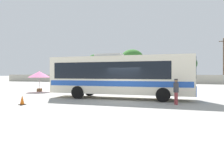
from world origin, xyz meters
TOP-DOWN VIEW (x-y plane):
  - ground_plane at (0.00, 10.00)m, footprint 300.00×300.00m
  - perimeter_wall at (0.00, 29.55)m, footprint 80.00×0.30m
  - coach_bus_cream_blue at (-0.83, 1.02)m, footprint 11.64×2.89m
  - attendant_by_bus_door at (3.81, -1.11)m, footprint 0.46×0.46m
  - vendor_umbrella_secondary_pink at (-11.20, 4.51)m, footprint 2.50×2.50m
  - parked_car_leftmost_red at (-12.94, 24.72)m, footprint 4.10×2.04m
  - parked_car_second_black at (-6.49, 24.76)m, footprint 4.62×2.17m
  - utility_pole_near at (12.56, 32.05)m, footprint 1.77×0.59m
  - roadside_tree_left at (-16.10, 32.94)m, footprint 4.29×4.29m
  - roadside_tree_midleft at (-7.13, 34.67)m, footprint 5.76×5.76m
  - roadside_tree_midright at (5.65, 34.80)m, footprint 4.33×4.33m
  - traffic_cone_on_apron at (-5.81, -4.32)m, footprint 0.36×0.36m

SIDE VIEW (x-z plane):
  - ground_plane at x=0.00m, z-range 0.00..0.00m
  - traffic_cone_on_apron at x=-5.81m, z-range -0.01..0.63m
  - parked_car_leftmost_red at x=-12.94m, z-range 0.05..1.50m
  - parked_car_second_black at x=-6.49m, z-range 0.05..1.53m
  - perimeter_wall at x=0.00m, z-range 0.00..1.80m
  - attendant_by_bus_door at x=3.81m, z-range 0.12..1.82m
  - vendor_umbrella_secondary_pink at x=-11.20m, z-range 0.78..3.10m
  - coach_bus_cream_blue at x=-0.83m, z-range 0.12..3.80m
  - roadside_tree_midright at x=5.65m, z-range 1.23..7.41m
  - utility_pole_near at x=12.56m, z-range 0.19..9.49m
  - roadside_tree_left at x=-16.10m, z-range 1.64..8.59m
  - roadside_tree_midleft at x=-7.13m, z-range 1.55..9.58m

